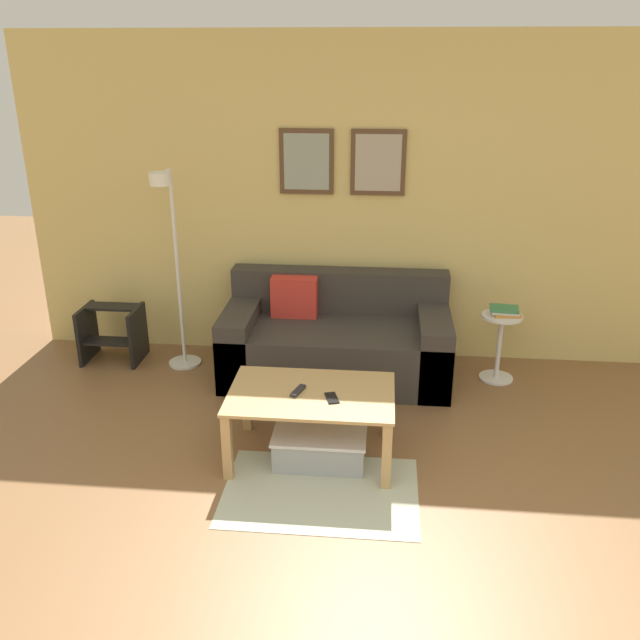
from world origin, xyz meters
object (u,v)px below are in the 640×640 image
at_px(remote_control, 298,391).
at_px(book_stack, 505,311).
at_px(coffee_table, 311,403).
at_px(storage_bin, 320,445).
at_px(couch, 336,341).
at_px(step_stool, 112,332).
at_px(side_table, 500,341).
at_px(floor_lamp, 172,258).
at_px(cell_phone, 332,398).

bearing_deg(remote_control, book_stack, 59.13).
height_order(coffee_table, storage_bin, coffee_table).
height_order(couch, step_stool, couch).
height_order(book_stack, remote_control, book_stack).
xyz_separation_m(coffee_table, side_table, (1.32, 1.22, -0.06)).
distance_m(couch, side_table, 1.26).
bearing_deg(book_stack, step_stool, 179.20).
xyz_separation_m(side_table, book_stack, (0.02, 0.01, 0.24)).
xyz_separation_m(couch, coffee_table, (-0.06, -1.19, 0.09)).
bearing_deg(coffee_table, floor_lamp, 135.87).
bearing_deg(book_stack, remote_control, -138.98).
bearing_deg(floor_lamp, cell_phone, -42.73).
relative_size(floor_lamp, book_stack, 6.76).
relative_size(couch, remote_control, 11.53).
height_order(coffee_table, side_table, side_table).
xyz_separation_m(storage_bin, step_stool, (-1.84, 1.32, 0.14)).
height_order(storage_bin, floor_lamp, floor_lamp).
bearing_deg(cell_phone, couch, 76.62).
height_order(coffee_table, book_stack, book_stack).
relative_size(coffee_table, cell_phone, 7.25).
relative_size(couch, storage_bin, 3.00).
relative_size(side_table, remote_control, 3.56).
bearing_deg(storage_bin, book_stack, 44.81).
xyz_separation_m(coffee_table, remote_control, (-0.08, -0.01, 0.08)).
relative_size(book_stack, cell_phone, 1.69).
height_order(coffee_table, floor_lamp, floor_lamp).
distance_m(book_stack, step_stool, 3.14).
height_order(couch, floor_lamp, floor_lamp).
bearing_deg(side_table, cell_phone, -132.84).
xyz_separation_m(couch, cell_phone, (0.07, -1.26, 0.17)).
bearing_deg(side_table, coffee_table, -137.37).
bearing_deg(step_stool, book_stack, -0.80).
bearing_deg(cell_phone, step_stool, 128.55).
xyz_separation_m(storage_bin, book_stack, (1.28, 1.27, 0.46)).
xyz_separation_m(side_table, step_stool, (-3.11, 0.06, -0.07)).
bearing_deg(book_stack, cell_phone, -132.99).
height_order(couch, storage_bin, couch).
relative_size(floor_lamp, step_stool, 3.44).
height_order(couch, side_table, couch).
distance_m(couch, storage_bin, 1.25).
height_order(floor_lamp, remote_control, floor_lamp).
bearing_deg(remote_control, coffee_table, 22.26).
relative_size(coffee_table, remote_control, 6.77).
distance_m(side_table, step_stool, 3.11).
distance_m(storage_bin, step_stool, 2.27).
distance_m(floor_lamp, remote_control, 1.66).
distance_m(coffee_table, step_stool, 2.20).
bearing_deg(couch, cell_phone, -86.93).
distance_m(coffee_table, cell_phone, 0.17).
xyz_separation_m(coffee_table, step_stool, (-1.78, 1.27, -0.13)).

